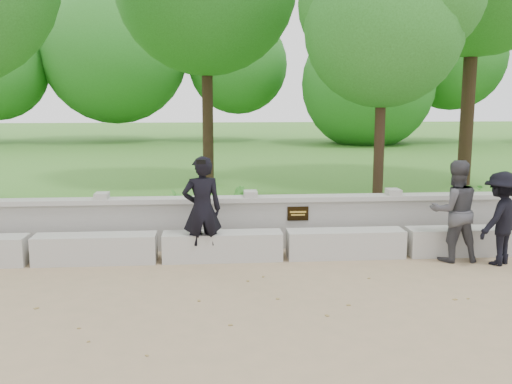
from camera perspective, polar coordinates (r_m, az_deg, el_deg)
The scene contains 11 objects.
ground at distance 7.53m, azimuth 4.75°, elevation -10.64°, with size 80.00×80.00×0.00m, color #9A805E.
lawn at distance 21.15m, azimuth -1.37°, elevation 2.83°, with size 40.00×22.00×0.25m, color #3C7127.
concrete_bench at distance 9.25m, azimuth 2.87°, elevation -5.29°, with size 11.90×0.45×0.45m.
parapet_wall at distance 9.87m, azimuth 2.36°, elevation -2.92°, with size 12.50×0.35×0.90m.
man_main at distance 8.94m, azimuth -5.41°, elevation -1.77°, with size 0.67×0.60×1.69m.
visitor_left at distance 9.52m, azimuth 19.23°, elevation -1.80°, with size 0.80×0.63×1.62m.
visitor_mid at distance 9.60m, azimuth 23.25°, elevation -2.43°, with size 1.08×0.98×1.46m.
tree_near_right at distance 11.66m, azimuth 12.66°, elevation 16.88°, with size 3.08×3.08×5.43m.
shrub_a at distance 10.48m, azimuth -7.92°, elevation -1.58°, with size 0.36×0.24×0.68m, color #3D882E.
shrub_b at distance 10.89m, azimuth -1.85°, elevation -1.13°, with size 0.36×0.29×0.65m, color #3D882E.
shrub_c at distance 12.06m, azimuth 22.21°, elevation -0.92°, with size 0.54×0.47×0.60m, color #3D882E.
Camera 1 is at (-1.17, -6.97, 2.59)m, focal length 40.00 mm.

